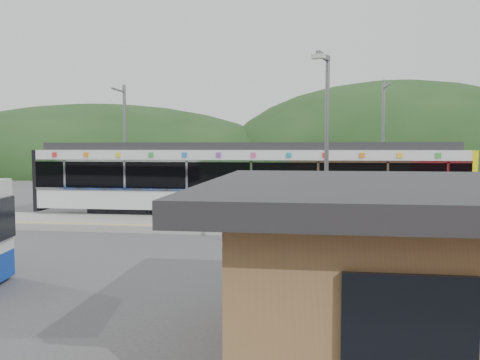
# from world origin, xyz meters

# --- Properties ---
(ground) EXTENTS (120.00, 120.00, 0.00)m
(ground) POSITION_xyz_m (0.00, 0.00, 0.00)
(ground) COLOR #4C4C4F
(ground) RESTS_ON ground
(hills) EXTENTS (146.00, 149.00, 26.00)m
(hills) POSITION_xyz_m (6.19, 5.29, 0.00)
(hills) COLOR #1E3D19
(hills) RESTS_ON ground
(platform) EXTENTS (26.00, 3.20, 0.30)m
(platform) POSITION_xyz_m (0.00, 3.30, 0.15)
(platform) COLOR #9E9E99
(platform) RESTS_ON ground
(yellow_line) EXTENTS (26.00, 0.10, 0.01)m
(yellow_line) POSITION_xyz_m (0.00, 2.00, 0.30)
(yellow_line) COLOR yellow
(yellow_line) RESTS_ON platform
(train) EXTENTS (20.44, 3.01, 3.74)m
(train) POSITION_xyz_m (0.08, 6.00, 2.06)
(train) COLOR black
(train) RESTS_ON ground
(catenary_mast_west) EXTENTS (0.18, 1.80, 7.00)m
(catenary_mast_west) POSITION_xyz_m (-7.00, 8.56, 3.65)
(catenary_mast_west) COLOR slate
(catenary_mast_west) RESTS_ON ground
(catenary_mast_east) EXTENTS (0.18, 1.80, 7.00)m
(catenary_mast_east) POSITION_xyz_m (7.00, 8.56, 3.65)
(catenary_mast_east) COLOR slate
(catenary_mast_east) RESTS_ON ground
(lamp_post) EXTENTS (0.43, 1.12, 6.10)m
(lamp_post) POSITION_xyz_m (3.55, -3.15, 3.64)
(lamp_post) COLOR slate
(lamp_post) RESTS_ON ground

